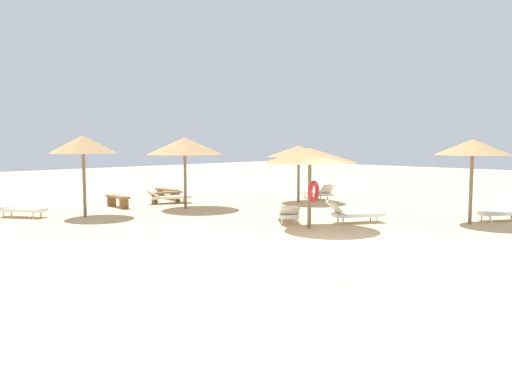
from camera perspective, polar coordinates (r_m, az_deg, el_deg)
ground_plane at (r=14.16m, az=8.79°, el=-5.67°), size 80.00×80.00×0.00m
parasol_0 at (r=16.47m, az=5.84°, el=3.87°), size 2.90×2.90×2.52m
parasol_1 at (r=23.46m, az=4.63°, el=4.39°), size 2.82×2.82×2.52m
parasol_2 at (r=19.85m, az=-18.18°, el=4.89°), size 2.39×2.39×2.94m
parasol_3 at (r=21.36m, az=-7.70°, el=4.93°), size 3.05×3.05×2.87m
parasol_4 at (r=18.57m, az=22.34°, el=4.47°), size 2.40×2.40×2.79m
lounger_0 at (r=17.93m, az=10.47°, el=-2.28°), size 1.93×1.52×0.76m
lounger_1 at (r=24.78m, az=6.71°, el=-0.07°), size 1.09×1.97×0.76m
lounger_2 at (r=20.75m, az=-24.27°, el=-1.66°), size 1.55×1.97×0.62m
lounger_3 at (r=23.37m, az=-9.49°, el=-0.48°), size 1.99×1.48×0.62m
lounger_4 at (r=20.03m, az=25.27°, el=-1.93°), size 1.96×1.56×0.66m
lounger_5 at (r=17.74m, az=3.39°, el=-2.30°), size 1.77×1.82×0.68m
bench_0 at (r=23.66m, az=-9.71°, el=-0.32°), size 1.55×0.65×0.49m
bench_1 at (r=22.40m, az=-14.72°, el=-0.75°), size 0.52×1.53×0.49m
bench_2 at (r=25.06m, az=-9.58°, el=0.01°), size 0.49×1.52×0.49m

